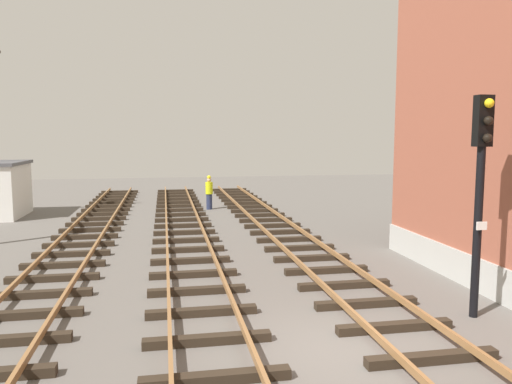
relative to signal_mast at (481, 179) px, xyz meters
name	(u,v)px	position (x,y,z in m)	size (l,w,h in m)	color
ground_plane	(346,351)	(-3.46, -1.19, -3.10)	(80.00, 80.00, 0.00)	#605B56
track_near_building	(412,339)	(-2.12, -1.19, -2.97)	(2.50, 56.43, 0.32)	#2D2319
track_centre	(211,355)	(-6.00, -1.19, -2.97)	(2.50, 56.43, 0.32)	#2D2319
signal_mast	(481,179)	(0.00, 0.00, 0.00)	(0.36, 0.40, 4.90)	black
track_worker_foreground	(209,192)	(-4.37, 17.46, -2.17)	(0.40, 0.40, 1.87)	#262D4C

